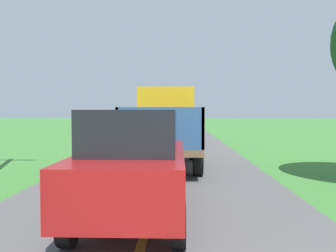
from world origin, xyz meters
TOP-DOWN VIEW (x-y plane):
  - banana_truck_near at (0.03, 10.52)m, footprint 2.38×5.82m
  - banana_truck_far at (-0.03, 20.62)m, footprint 2.38×5.81m
  - following_car at (-0.24, 3.74)m, footprint 1.74×4.10m

SIDE VIEW (x-z plane):
  - following_car at x=-0.24m, z-range 0.11..2.03m
  - banana_truck_far at x=-0.03m, z-range 0.06..2.86m
  - banana_truck_near at x=0.03m, z-range 0.07..2.87m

